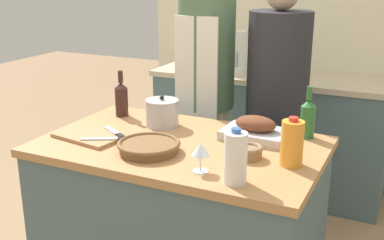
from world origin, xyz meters
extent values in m
cube|color=#4C666B|center=(0.00, 0.00, 0.42)|extent=(1.32, 0.82, 0.83)
cube|color=#B27F4C|center=(0.00, 0.00, 0.85)|extent=(1.36, 0.84, 0.04)
cube|color=#4C666B|center=(0.00, 1.52, 0.44)|extent=(1.74, 0.58, 0.88)
cube|color=beige|center=(0.00, 1.52, 0.90)|extent=(1.79, 0.60, 0.04)
cube|color=beige|center=(0.00, 1.87, 1.27)|extent=(2.29, 0.10, 2.55)
cube|color=#BCBCC1|center=(0.31, 0.21, 0.89)|extent=(0.32, 0.23, 0.04)
ellipsoid|color=brown|center=(0.31, 0.21, 0.95)|extent=(0.21, 0.14, 0.08)
cylinder|color=brown|center=(-0.08, -0.17, 0.89)|extent=(0.27, 0.27, 0.04)
torus|color=brown|center=(-0.08, -0.17, 0.91)|extent=(0.29, 0.29, 0.02)
cube|color=#AD7F51|center=(-0.44, -0.12, 0.88)|extent=(0.37, 0.27, 0.02)
cylinder|color=#B7B7BC|center=(-0.21, 0.20, 0.94)|extent=(0.17, 0.17, 0.13)
cylinder|color=#B7B7BC|center=(-0.21, 0.20, 1.01)|extent=(0.18, 0.18, 0.01)
sphere|color=black|center=(-0.21, 0.20, 1.03)|extent=(0.02, 0.02, 0.02)
cylinder|color=#846647|center=(0.36, -0.05, 0.90)|extent=(0.12, 0.12, 0.05)
torus|color=#846647|center=(0.36, -0.05, 0.92)|extent=(0.13, 0.13, 0.02)
cylinder|color=orange|center=(0.55, -0.04, 0.97)|extent=(0.10, 0.10, 0.20)
cylinder|color=red|center=(0.55, -0.04, 1.08)|extent=(0.04, 0.04, 0.02)
cylinder|color=white|center=(0.40, -0.31, 0.98)|extent=(0.09, 0.09, 0.21)
cylinder|color=#3360B2|center=(0.40, -0.31, 1.09)|extent=(0.04, 0.04, 0.02)
cylinder|color=#28662D|center=(0.53, 0.34, 0.95)|extent=(0.07, 0.07, 0.16)
cone|color=#28662D|center=(0.53, 0.34, 1.05)|extent=(0.07, 0.07, 0.03)
cylinder|color=#28662D|center=(0.53, 0.34, 1.10)|extent=(0.03, 0.03, 0.07)
cylinder|color=#381E19|center=(-0.51, 0.26, 0.95)|extent=(0.07, 0.07, 0.16)
cone|color=#381E19|center=(-0.51, 0.26, 1.05)|extent=(0.07, 0.07, 0.03)
cylinder|color=#381E19|center=(-0.51, 0.26, 1.10)|extent=(0.03, 0.03, 0.07)
cylinder|color=silver|center=(0.23, -0.27, 0.87)|extent=(0.07, 0.07, 0.00)
cylinder|color=silver|center=(0.23, -0.27, 0.91)|extent=(0.01, 0.01, 0.07)
cone|color=silver|center=(0.23, -0.27, 0.97)|extent=(0.08, 0.08, 0.05)
cube|color=#B7B7BC|center=(-0.36, -0.17, 0.89)|extent=(0.17, 0.11, 0.01)
cube|color=black|center=(-0.23, -0.10, 0.89)|extent=(0.11, 0.07, 0.01)
cube|color=#B7B7BC|center=(-0.37, -0.04, 0.89)|extent=(0.14, 0.10, 0.01)
cube|color=black|center=(-0.27, -0.10, 0.89)|extent=(0.09, 0.07, 0.01)
cube|color=silver|center=(-0.25, 1.41, 0.95)|extent=(0.18, 0.14, 0.06)
cylinder|color=#B7B7BC|center=(-0.28, 1.41, 1.03)|extent=(0.13, 0.13, 0.10)
cube|color=silver|center=(-0.19, 1.41, 1.06)|extent=(0.05, 0.08, 0.17)
cube|color=silver|center=(-0.25, 1.41, 1.20)|extent=(0.17, 0.08, 0.09)
cylinder|color=#234C28|center=(0.23, 1.55, 0.98)|extent=(0.05, 0.05, 0.12)
cylinder|color=black|center=(0.23, 1.55, 1.05)|extent=(0.02, 0.02, 0.02)
cylinder|color=#234C28|center=(-0.62, 1.36, 1.01)|extent=(0.06, 0.06, 0.19)
cylinder|color=black|center=(-0.62, 1.36, 1.12)|extent=(0.03, 0.03, 0.02)
cylinder|color=#332D28|center=(-0.39, 1.59, 0.98)|extent=(0.05, 0.05, 0.12)
cylinder|color=black|center=(-0.39, 1.59, 1.05)|extent=(0.02, 0.02, 0.02)
cube|color=beige|center=(-0.22, 0.80, 0.41)|extent=(0.29, 0.20, 0.83)
cylinder|color=#4C6B4C|center=(-0.22, 0.80, 1.17)|extent=(0.36, 0.36, 0.69)
cube|color=silver|center=(-0.22, 0.63, 0.98)|extent=(0.28, 0.02, 0.88)
cube|color=beige|center=(0.23, 0.85, 0.39)|extent=(0.36, 0.31, 0.79)
cylinder|color=#28282D|center=(0.23, 0.85, 1.12)|extent=(0.38, 0.38, 0.66)
camera|label=1|loc=(0.99, -1.95, 1.68)|focal=45.00mm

